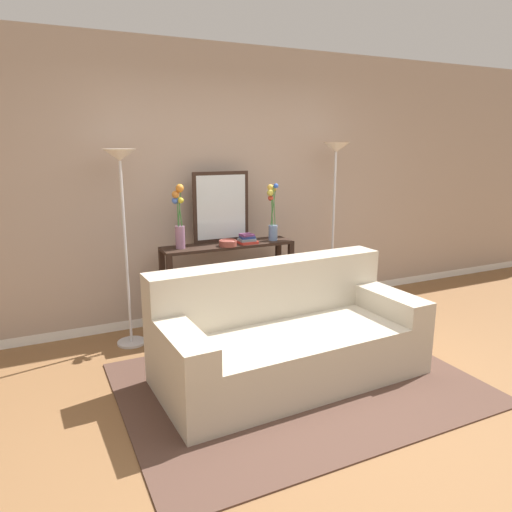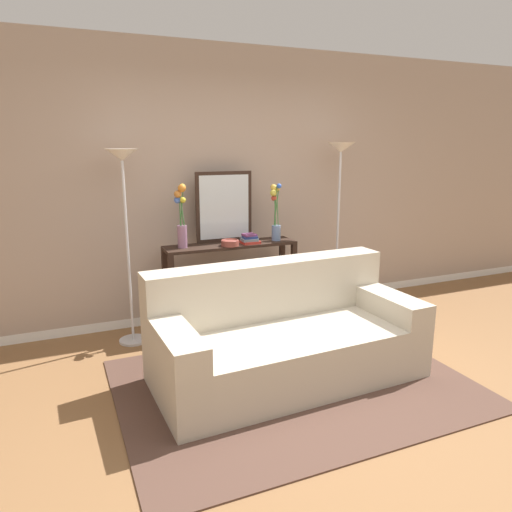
% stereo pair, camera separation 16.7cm
% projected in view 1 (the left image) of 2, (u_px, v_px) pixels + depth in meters
% --- Properties ---
extents(ground_plane, '(16.00, 16.00, 0.02)m').
position_uv_depth(ground_plane, '(335.00, 414.00, 3.27)').
color(ground_plane, brown).
extents(back_wall, '(12.00, 0.15, 2.76)m').
position_uv_depth(back_wall, '(216.00, 186.00, 4.89)').
color(back_wall, white).
rests_on(back_wall, ground).
extents(area_rug, '(2.61, 1.93, 0.01)m').
position_uv_depth(area_rug, '(297.00, 383.00, 3.66)').
color(area_rug, '#51382D').
rests_on(area_rug, ground).
extents(couch, '(2.09, 1.02, 0.88)m').
position_uv_depth(couch, '(287.00, 339.00, 3.73)').
color(couch, '#BCB29E').
rests_on(couch, ground).
extents(console_table, '(1.32, 0.32, 0.84)m').
position_uv_depth(console_table, '(229.00, 270.00, 4.72)').
color(console_table, black).
rests_on(console_table, ground).
extents(floor_lamp_left, '(0.28, 0.28, 1.76)m').
position_uv_depth(floor_lamp_left, '(122.00, 194.00, 4.08)').
color(floor_lamp_left, silver).
rests_on(floor_lamp_left, ground).
extents(floor_lamp_right, '(0.28, 0.28, 1.82)m').
position_uv_depth(floor_lamp_right, '(335.00, 180.00, 4.99)').
color(floor_lamp_right, silver).
rests_on(floor_lamp_right, ground).
extents(wall_mirror, '(0.58, 0.02, 0.70)m').
position_uv_depth(wall_mirror, '(221.00, 207.00, 4.68)').
color(wall_mirror, black).
rests_on(wall_mirror, console_table).
extents(vase_tall_flowers, '(0.12, 0.13, 0.60)m').
position_uv_depth(vase_tall_flowers, '(179.00, 217.00, 4.39)').
color(vase_tall_flowers, gray).
rests_on(vase_tall_flowers, console_table).
extents(vase_short_flowers, '(0.12, 0.12, 0.58)m').
position_uv_depth(vase_short_flowers, '(272.00, 213.00, 4.77)').
color(vase_short_flowers, '#6B84AD').
rests_on(vase_short_flowers, console_table).
extents(fruit_bowl, '(0.17, 0.17, 0.06)m').
position_uv_depth(fruit_bowl, '(228.00, 243.00, 4.55)').
color(fruit_bowl, brown).
rests_on(fruit_bowl, console_table).
extents(book_stack, '(0.18, 0.14, 0.10)m').
position_uv_depth(book_stack, '(247.00, 239.00, 4.66)').
color(book_stack, '#BC3328').
rests_on(book_stack, console_table).
extents(book_row_under_console, '(0.29, 0.17, 0.13)m').
position_uv_depth(book_row_under_console, '(192.00, 326.00, 4.67)').
color(book_row_under_console, slate).
rests_on(book_row_under_console, ground).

